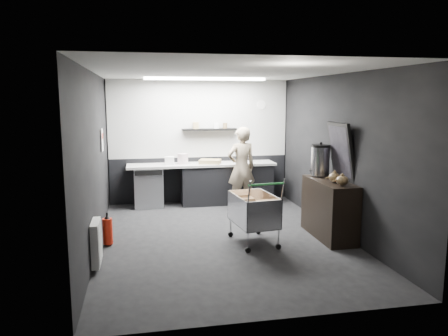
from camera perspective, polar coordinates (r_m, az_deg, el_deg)
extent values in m
plane|color=black|center=(7.33, -0.10, -9.15)|extent=(5.50, 5.50, 0.00)
plane|color=silver|center=(6.97, -0.11, 12.43)|extent=(5.50, 5.50, 0.00)
plane|color=black|center=(9.72, -3.20, 3.50)|extent=(5.50, 0.00, 5.50)
plane|color=black|center=(4.39, 6.75, -3.38)|extent=(5.50, 0.00, 5.50)
plane|color=black|center=(6.93, -16.57, 0.88)|extent=(0.00, 5.50, 5.50)
plane|color=black|center=(7.66, 14.76, 1.71)|extent=(0.00, 5.50, 5.50)
cube|color=#B1B1AD|center=(9.66, -3.21, 6.45)|extent=(3.95, 0.02, 1.70)
cube|color=black|center=(9.82, -3.14, -1.45)|extent=(3.95, 0.02, 1.00)
cube|color=black|center=(9.60, -1.92, 5.06)|extent=(1.20, 0.22, 0.04)
cylinder|color=white|center=(9.93, 4.89, 8.23)|extent=(0.20, 0.03, 0.20)
cube|color=silver|center=(8.19, -15.65, 3.54)|extent=(0.02, 0.30, 0.40)
cube|color=red|center=(8.18, -15.64, 4.03)|extent=(0.02, 0.22, 0.10)
cube|color=white|center=(6.27, -16.37, -9.35)|extent=(0.10, 0.50, 0.60)
cube|color=white|center=(8.79, -2.45, 11.54)|extent=(2.40, 0.20, 0.04)
cube|color=black|center=(9.62, 0.37, -2.11)|extent=(2.00, 0.56, 0.85)
cube|color=#AFAFAA|center=(9.45, -2.90, 0.45)|extent=(3.20, 0.60, 0.05)
cube|color=#9EA0A5|center=(9.44, -9.81, -2.46)|extent=(0.60, 0.58, 0.85)
cube|color=black|center=(9.08, -9.82, -0.64)|extent=(0.56, 0.02, 0.10)
imported|color=#BCB095|center=(9.16, 2.29, 0.05)|extent=(0.69, 0.52, 1.71)
cube|color=silver|center=(7.03, 3.89, -7.20)|extent=(0.68, 0.96, 0.02)
cube|color=silver|center=(6.90, 1.65, -5.53)|extent=(0.12, 0.89, 0.47)
cube|color=silver|center=(7.04, 6.11, -5.28)|extent=(0.12, 0.89, 0.47)
cube|color=silver|center=(6.56, 4.90, -6.34)|extent=(0.58, 0.09, 0.47)
cube|color=silver|center=(7.38, 3.03, -4.58)|extent=(0.58, 0.09, 0.47)
cylinder|color=silver|center=(6.63, 2.68, -9.51)|extent=(0.02, 0.02, 0.32)
cylinder|color=silver|center=(6.76, 6.84, -9.20)|extent=(0.02, 0.02, 0.32)
cylinder|color=silver|center=(7.39, 1.17, -7.54)|extent=(0.02, 0.02, 0.32)
cylinder|color=silver|center=(7.51, 4.92, -7.30)|extent=(0.02, 0.02, 0.32)
cylinder|color=#258B3A|center=(6.39, 5.11, -2.15)|extent=(0.58, 0.10, 0.03)
cube|color=olive|center=(7.04, 2.69, -5.38)|extent=(0.29, 0.34, 0.40)
cube|color=olive|center=(6.90, 5.37, -5.89)|extent=(0.26, 0.32, 0.36)
cylinder|color=black|center=(6.68, 2.67, -10.62)|extent=(0.09, 0.04, 0.08)
cylinder|color=black|center=(7.43, 1.16, -8.55)|extent=(0.09, 0.04, 0.08)
cylinder|color=black|center=(6.81, 6.82, -10.29)|extent=(0.09, 0.04, 0.08)
cylinder|color=black|center=(7.55, 4.91, -8.30)|extent=(0.09, 0.04, 0.08)
cube|color=black|center=(7.48, 13.56, -5.22)|extent=(0.48, 1.27, 0.96)
cylinder|color=silver|center=(7.71, 12.46, 0.89)|extent=(0.32, 0.32, 0.49)
cylinder|color=black|center=(7.68, 12.52, 2.85)|extent=(0.32, 0.32, 0.04)
sphere|color=black|center=(7.68, 12.53, 3.16)|extent=(0.05, 0.05, 0.05)
ellipsoid|color=brown|center=(7.22, 14.25, -1.19)|extent=(0.19, 0.19, 0.15)
ellipsoid|color=brown|center=(6.98, 15.17, -1.57)|extent=(0.19, 0.19, 0.15)
cube|color=black|center=(7.44, 15.06, 2.14)|extent=(0.22, 0.74, 0.95)
cube|color=black|center=(7.42, 14.88, 2.14)|extent=(0.15, 0.64, 0.82)
cylinder|color=red|center=(7.16, -14.95, -7.98)|extent=(0.15, 0.15, 0.41)
cone|color=black|center=(7.10, -15.03, -6.20)|extent=(0.10, 0.10, 0.06)
cylinder|color=black|center=(7.09, -15.04, -5.88)|extent=(0.03, 0.03, 0.06)
cube|color=olive|center=(9.42, -1.83, 0.85)|extent=(0.53, 0.46, 0.09)
cylinder|color=beige|center=(9.38, -5.40, 1.20)|extent=(0.22, 0.22, 0.22)
cube|color=white|center=(9.31, -7.14, 0.95)|extent=(0.20, 0.16, 0.17)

